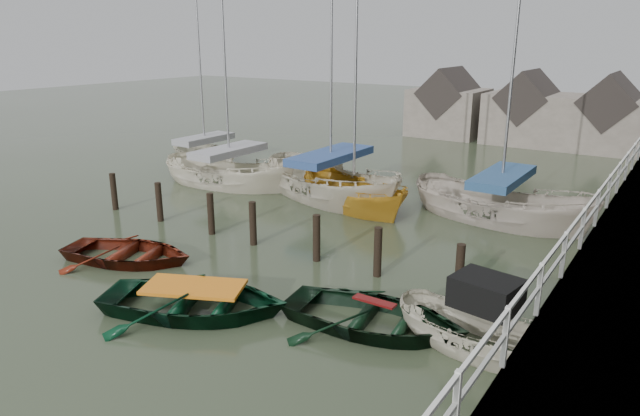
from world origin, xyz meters
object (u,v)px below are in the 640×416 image
Objects in this scene: rowboat_green at (196,313)px; sailboat_e at (206,164)px; sailboat_c at (353,205)px; motorboat at (479,346)px; sailboat_a at (230,184)px; sailboat_b at (331,197)px; rowboat_dkgreen at (374,328)px; sailboat_d at (499,218)px; rowboat_red at (129,261)px.

sailboat_e reaches higher than rowboat_green.
rowboat_green is at bearing -112.18° from sailboat_e.
sailboat_e is (-9.85, 1.98, 0.05)m from sailboat_c.
sailboat_c is (-7.57, 7.65, -0.10)m from motorboat.
sailboat_a is 0.92× the size of sailboat_b.
rowboat_dkgreen is 2.31m from motorboat.
sailboat_d is (-0.09, 9.41, 0.06)m from rowboat_dkgreen.
sailboat_c is (1.30, -0.38, -0.04)m from sailboat_b.
sailboat_b is (4.81, 0.67, -0.00)m from sailboat_a.
rowboat_red is 8.89m from sailboat_c.
sailboat_a is at bearing 117.68° from sailboat_b.
rowboat_dkgreen is at bearing -130.81° from sailboat_a.
sailboat_a reaches higher than rowboat_green.
rowboat_red is 0.32× the size of sailboat_a.
sailboat_b is (-2.72, 10.12, 0.06)m from rowboat_green.
motorboat is at bearing -88.98° from rowboat_dkgreen.
rowboat_dkgreen is at bearing 109.09° from motorboat.
sailboat_b is 1.29× the size of sailboat_e.
sailboat_d is at bearing -43.65° from rowboat_green.
sailboat_a reaches higher than motorboat.
rowboat_red is 10.16m from motorboat.
rowboat_green is 12.09m from sailboat_a.
sailboat_d is at bearing -50.67° from sailboat_c.
sailboat_d is (-2.36, 9.01, -0.05)m from motorboat.
sailboat_c reaches higher than sailboat_e.
sailboat_e is at bearing 47.58° from rowboat_dkgreen.
sailboat_d is at bearing -8.36° from rowboat_dkgreen.
sailboat_c is 1.10× the size of sailboat_e.
sailboat_a is at bearing -97.27° from sailboat_e.
sailboat_d is at bearing -68.43° from sailboat_e.
sailboat_a is 11.43m from sailboat_d.
sailboat_e is at bearing 19.03° from rowboat_green.
sailboat_d reaches higher than sailboat_e.
rowboat_green is at bearing 104.75° from rowboat_dkgreen.
motorboat is 9.32m from sailboat_d.
sailboat_b is at bearing 98.37° from sailboat_c.
sailboat_e is at bearing 52.23° from sailboat_a.
rowboat_green is at bearing 117.99° from motorboat.
rowboat_dkgreen is (7.85, 0.47, 0.00)m from rowboat_red.
sailboat_b is 6.58m from sailboat_d.
sailboat_e is at bearing 103.29° from sailboat_c.
sailboat_d is at bearing -61.60° from sailboat_b.
motorboat reaches higher than rowboat_red.
sailboat_d is (3.78, 11.11, 0.06)m from rowboat_green.
sailboat_a is at bearing 13.69° from rowboat_green.
sailboat_b is at bearing -9.80° from rowboat_green.
rowboat_green reaches higher than rowboat_dkgreen.
rowboat_dkgreen is (3.87, 1.70, 0.00)m from rowboat_green.
sailboat_b reaches higher than rowboat_dkgreen.
rowboat_dkgreen is 0.37× the size of sailboat_d.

